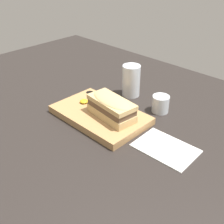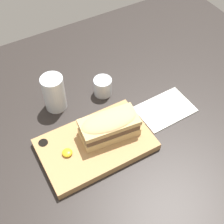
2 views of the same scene
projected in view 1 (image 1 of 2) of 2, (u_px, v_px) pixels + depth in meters
The scene contains 7 objects.
dining_table at pixel (94, 118), 98.60cm from camera, with size 167.10×120.35×2.00cm.
serving_board at pixel (100, 115), 96.38cm from camera, with size 32.14×20.02×2.53cm.
sandwich at pixel (112, 106), 91.11cm from camera, with size 17.52×9.70×7.27cm.
mustard_dollop at pixel (84, 101), 100.81cm from camera, with size 2.94×2.94×1.18cm.
water_glass at pixel (131, 83), 108.98cm from camera, with size 6.95×6.95×12.32cm.
wine_glass at pixel (160, 105), 99.37cm from camera, with size 6.03×6.03×6.07cm.
napkin at pixel (166, 148), 82.21cm from camera, with size 17.97×12.70×0.40cm.
Camera 1 is at (62.75, -55.26, 53.68)cm, focal length 45.00 mm.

